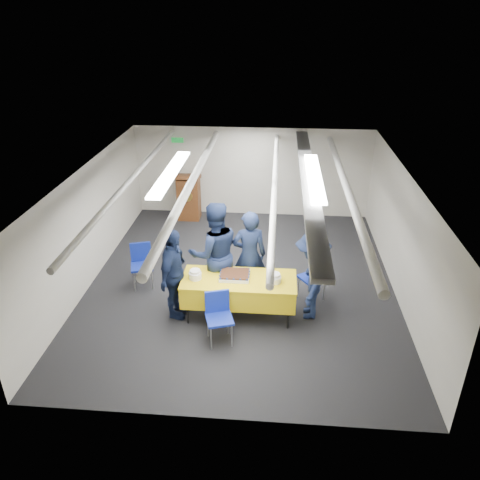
% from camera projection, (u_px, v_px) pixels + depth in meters
% --- Properties ---
extents(ground, '(7.00, 7.00, 0.00)m').
position_uv_depth(ground, '(241.00, 282.00, 9.43)').
color(ground, black).
rests_on(ground, ground).
extents(room_shell, '(6.00, 7.00, 2.30)m').
position_uv_depth(room_shell, '(248.00, 191.00, 8.97)').
color(room_shell, beige).
rests_on(room_shell, ground).
extents(serving_table, '(1.98, 0.83, 0.77)m').
position_uv_depth(serving_table, '(239.00, 289.00, 8.17)').
color(serving_table, black).
rests_on(serving_table, ground).
extents(sheet_cake, '(0.53, 0.41, 0.09)m').
position_uv_depth(sheet_cake, '(235.00, 275.00, 8.10)').
color(sheet_cake, white).
rests_on(sheet_cake, serving_table).
extents(plate_stack_left, '(0.22, 0.22, 0.17)m').
position_uv_depth(plate_stack_left, '(195.00, 275.00, 8.05)').
color(plate_stack_left, white).
rests_on(plate_stack_left, serving_table).
extents(plate_stack_right, '(0.23, 0.23, 0.17)m').
position_uv_depth(plate_stack_right, '(274.00, 278.00, 7.95)').
color(plate_stack_right, white).
rests_on(plate_stack_right, serving_table).
extents(podium, '(0.62, 0.53, 1.25)m').
position_uv_depth(podium, '(189.00, 196.00, 11.98)').
color(podium, brown).
rests_on(podium, ground).
extents(chair_near, '(0.53, 0.53, 0.87)m').
position_uv_depth(chair_near, '(218.00, 312.00, 7.61)').
color(chair_near, gray).
rests_on(chair_near, ground).
extents(chair_right, '(0.58, 0.58, 0.87)m').
position_uv_depth(chair_right, '(316.00, 273.00, 8.71)').
color(chair_right, gray).
rests_on(chair_right, ground).
extents(chair_left, '(0.52, 0.52, 0.87)m').
position_uv_depth(chair_left, '(142.00, 260.00, 9.14)').
color(chair_left, gray).
rests_on(chair_left, ground).
extents(sailor_a, '(0.70, 0.53, 1.76)m').
position_uv_depth(sailor_a, '(249.00, 255.00, 8.60)').
color(sailor_a, black).
rests_on(sailor_a, ground).
extents(sailor_b, '(1.16, 1.03, 1.97)m').
position_uv_depth(sailor_b, '(215.00, 253.00, 8.44)').
color(sailor_b, black).
rests_on(sailor_b, ground).
extents(sailor_c, '(0.54, 1.03, 1.68)m').
position_uv_depth(sailor_c, '(174.00, 274.00, 8.08)').
color(sailor_c, black).
rests_on(sailor_c, ground).
extents(sailor_d, '(0.65, 1.07, 1.62)m').
position_uv_depth(sailor_d, '(311.00, 276.00, 8.08)').
color(sailor_d, black).
rests_on(sailor_d, ground).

